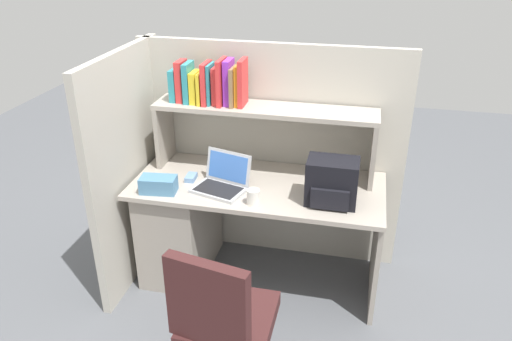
% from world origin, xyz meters
% --- Properties ---
extents(ground_plane, '(8.00, 8.00, 0.00)m').
position_xyz_m(ground_plane, '(0.00, 0.00, 0.00)').
color(ground_plane, '#595B60').
extents(desk, '(1.60, 0.70, 0.73)m').
position_xyz_m(desk, '(-0.39, 0.00, 0.40)').
color(desk, '#AAA093').
rests_on(desk, ground_plane).
extents(cubicle_partition_rear, '(1.84, 0.05, 1.55)m').
position_xyz_m(cubicle_partition_rear, '(0.00, 0.38, 0.78)').
color(cubicle_partition_rear, '#B2ADA0').
rests_on(cubicle_partition_rear, ground_plane).
extents(cubicle_partition_left, '(0.05, 1.06, 1.55)m').
position_xyz_m(cubicle_partition_left, '(-0.85, -0.05, 0.78)').
color(cubicle_partition_left, '#B2ADA0').
rests_on(cubicle_partition_left, ground_plane).
extents(overhead_hutch, '(1.44, 0.28, 0.45)m').
position_xyz_m(overhead_hutch, '(0.00, 0.20, 1.08)').
color(overhead_hutch, gray).
rests_on(overhead_hutch, desk).
extents(reference_books_on_shelf, '(0.49, 0.18, 0.30)m').
position_xyz_m(reference_books_on_shelf, '(-0.36, 0.20, 1.31)').
color(reference_books_on_shelf, teal).
rests_on(reference_books_on_shelf, overhead_hutch).
extents(laptop, '(0.37, 0.33, 0.22)m').
position_xyz_m(laptop, '(-0.20, -0.11, 0.78)').
color(laptop, '#B7BABF').
rests_on(laptop, desk).
extents(backpack, '(0.30, 0.22, 0.27)m').
position_xyz_m(backpack, '(0.47, -0.13, 0.86)').
color(backpack, black).
rests_on(backpack, desk).
extents(computer_mouse, '(0.07, 0.11, 0.03)m').
position_xyz_m(computer_mouse, '(-0.44, -0.04, 0.75)').
color(computer_mouse, '#7299C6').
rests_on(computer_mouse, desk).
extents(paper_cup, '(0.08, 0.08, 0.09)m').
position_xyz_m(paper_cup, '(0.03, -0.25, 0.78)').
color(paper_cup, white).
rests_on(paper_cup, desk).
extents(tissue_box, '(0.23, 0.14, 0.10)m').
position_xyz_m(tissue_box, '(-0.57, -0.24, 0.78)').
color(tissue_box, teal).
rests_on(tissue_box, desk).
extents(office_chair, '(0.52, 0.52, 0.93)m').
position_xyz_m(office_chair, '(0.05, -0.98, 0.39)').
color(office_chair, black).
rests_on(office_chair, ground_plane).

